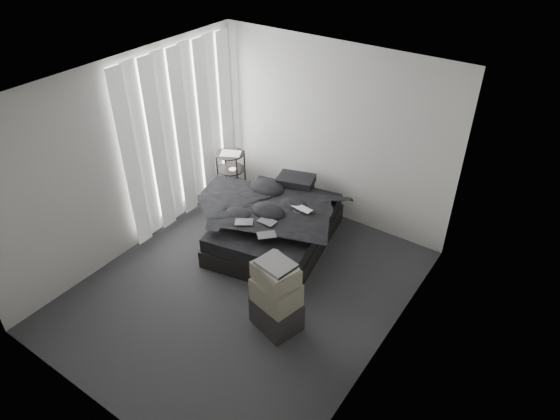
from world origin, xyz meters
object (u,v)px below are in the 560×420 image
Objects in this scene: bed at (276,234)px; side_stand at (232,176)px; laptop at (300,206)px; box_lower at (277,313)px.

bed is 1.37m from side_stand.
laptop reaches higher than bed.
bed is 6.24× the size of laptop.
bed is 0.64m from laptop.
side_stand is (-1.55, 0.44, -0.28)m from laptop.
laptop is at bearing -15.99° from side_stand.
laptop is 0.38× the size of side_stand.
box_lower is at bearing -65.36° from bed.
side_stand is at bearing 144.88° from bed.
bed is 1.57m from box_lower.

